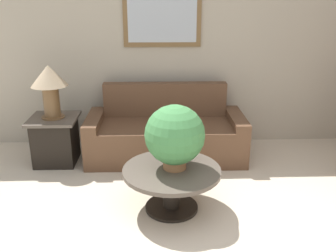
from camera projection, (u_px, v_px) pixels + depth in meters
wall_back at (193, 49)px, 5.01m from camera, size 7.33×0.09×2.60m
couch_main at (166, 134)px, 4.82m from camera, size 1.98×0.85×0.90m
coffee_table at (172, 180)px, 3.61m from camera, size 0.95×0.95×0.44m
side_table at (56, 139)px, 4.65m from camera, size 0.57×0.57×0.59m
table_lamp at (49, 83)px, 4.40m from camera, size 0.43×0.43×0.64m
potted_plant_on_table at (175, 136)px, 3.48m from camera, size 0.57×0.57×0.62m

